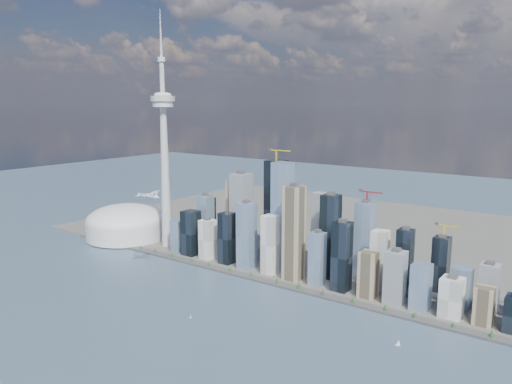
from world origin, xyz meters
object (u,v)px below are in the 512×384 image
Objects in this scene: sailboat_west at (191,316)px; sailboat_east at (398,343)px; needle_tower at (164,150)px; dome_stadium at (126,224)px; airplane at (148,195)px.

sailboat_west is 325.66m from sailboat_east.
needle_tower reaches higher than dome_stadium.
needle_tower reaches higher than sailboat_east.
needle_tower reaches higher than airplane.
sailboat_east is (495.89, 20.16, -166.36)m from airplane.
sailboat_west is at bearing -28.81° from dome_stadium.
airplane is 523.44m from sailboat_east.
sailboat_east is (776.09, -150.27, -36.31)m from dome_stadium.
airplane is at bearing -31.31° from dome_stadium.
sailboat_east reaches higher than sailboat_west.
dome_stadium is at bearing 162.98° from sailboat_west.
needle_tower is 64.60× the size of sailboat_west.
sailboat_west is (468.71, -257.82, -36.70)m from dome_stadium.
needle_tower is 241.40m from dome_stadium.
dome_stadium reaches higher than sailboat_east.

